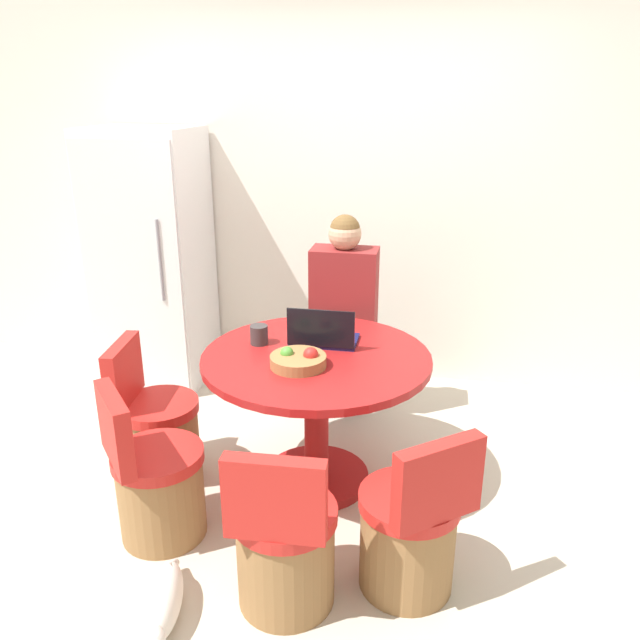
# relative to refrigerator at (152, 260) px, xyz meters

# --- Properties ---
(ground_plane) EXTENTS (12.00, 12.00, 0.00)m
(ground_plane) POSITION_rel_refrigerator_xyz_m (1.33, -1.24, -0.88)
(ground_plane) COLOR beige
(wall_back) EXTENTS (7.00, 0.06, 2.60)m
(wall_back) POSITION_rel_refrigerator_xyz_m (1.33, 0.36, 0.42)
(wall_back) COLOR silver
(wall_back) RESTS_ON ground_plane
(refrigerator) EXTENTS (0.70, 0.64, 1.77)m
(refrigerator) POSITION_rel_refrigerator_xyz_m (0.00, 0.00, 0.00)
(refrigerator) COLOR white
(refrigerator) RESTS_ON ground_plane
(dining_table) EXTENTS (1.16, 1.16, 0.74)m
(dining_table) POSITION_rel_refrigerator_xyz_m (1.37, -1.09, -0.34)
(dining_table) COLOR maroon
(dining_table) RESTS_ON ground_plane
(chair_near_right_corner) EXTENTS (0.49, 0.49, 0.78)m
(chair_near_right_corner) POSITION_rel_refrigerator_xyz_m (1.90, -1.76, -0.62)
(chair_near_right_corner) COLOR olive
(chair_near_right_corner) RESTS_ON ground_plane
(chair_left_side) EXTENTS (0.44, 0.42, 0.78)m
(chair_left_side) POSITION_rel_refrigerator_xyz_m (0.52, -1.19, -0.62)
(chair_left_side) COLOR olive
(chair_left_side) RESTS_ON ground_plane
(chair_near_left_corner) EXTENTS (0.49, 0.49, 0.78)m
(chair_near_left_corner) POSITION_rel_refrigerator_xyz_m (0.72, -1.65, -0.62)
(chair_near_left_corner) COLOR olive
(chair_near_left_corner) RESTS_ON ground_plane
(chair_near_camera) EXTENTS (0.42, 0.42, 0.78)m
(chair_near_camera) POSITION_rel_refrigerator_xyz_m (1.41, -1.94, -0.62)
(chair_near_camera) COLOR olive
(chair_near_camera) RESTS_ON ground_plane
(person_seated) EXTENTS (0.40, 0.37, 1.31)m
(person_seated) POSITION_rel_refrigerator_xyz_m (1.40, -0.29, -0.17)
(person_seated) COLOR #2D2D38
(person_seated) RESTS_ON ground_plane
(laptop) EXTENTS (0.35, 0.23, 0.21)m
(laptop) POSITION_rel_refrigerator_xyz_m (1.38, -0.94, -0.10)
(laptop) COLOR #141947
(laptop) RESTS_ON dining_table
(fruit_bowl) EXTENTS (0.27, 0.27, 0.10)m
(fruit_bowl) POSITION_rel_refrigerator_xyz_m (1.31, -1.24, -0.11)
(fruit_bowl) COLOR olive
(fruit_bowl) RESTS_ON dining_table
(coffee_cup) EXTENTS (0.09, 0.09, 0.10)m
(coffee_cup) POSITION_rel_refrigerator_xyz_m (1.05, -1.00, -0.09)
(coffee_cup) COLOR #383333
(coffee_cup) RESTS_ON dining_table
(cat) EXTENTS (0.23, 0.52, 0.17)m
(cat) POSITION_rel_refrigerator_xyz_m (0.96, -2.14, -0.79)
(cat) COLOR white
(cat) RESTS_ON ground_plane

